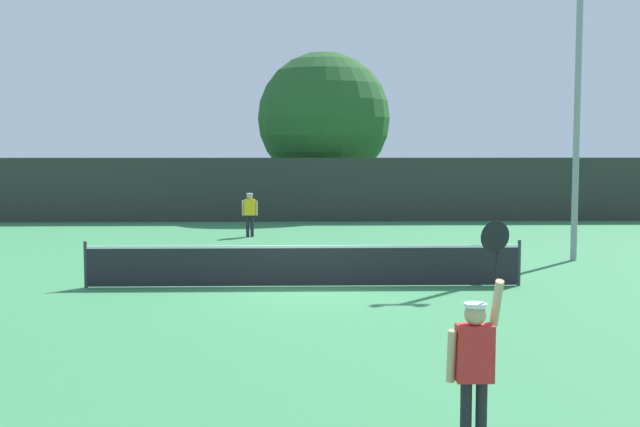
{
  "coord_description": "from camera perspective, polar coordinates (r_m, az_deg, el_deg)",
  "views": [
    {
      "loc": [
        -0.11,
        -18.17,
        3.2
      ],
      "look_at": [
        0.51,
        5.14,
        1.28
      ],
      "focal_mm": 44.52,
      "sensor_mm": 36.0,
      "label": 1
    }
  ],
  "objects": [
    {
      "name": "ground_plane",
      "position": [
        18.45,
        -1.16,
        -5.27
      ],
      "size": [
        120.0,
        120.0,
        0.0
      ],
      "primitive_type": "plane",
      "color": "#387F4C"
    },
    {
      "name": "tennis_net",
      "position": [
        18.37,
        -1.17,
        -3.7
      ],
      "size": [
        10.11,
        0.08,
        1.07
      ],
      "color": "#232328",
      "rests_on": "ground"
    },
    {
      "name": "perimeter_fence",
      "position": [
        34.61,
        -1.33,
        1.72
      ],
      "size": [
        35.71,
        0.12,
        2.79
      ],
      "primitive_type": "cube",
      "color": "#2D332D",
      "rests_on": "ground"
    },
    {
      "name": "player_serving",
      "position": [
        8.45,
        11.1,
        -9.97
      ],
      "size": [
        0.68,
        0.39,
        2.46
      ],
      "color": "red",
      "rests_on": "ground"
    },
    {
      "name": "player_receiving",
      "position": [
        28.74,
        -5.07,
        0.23
      ],
      "size": [
        0.57,
        0.23,
        1.58
      ],
      "rotation": [
        0.0,
        0.0,
        3.14
      ],
      "color": "yellow",
      "rests_on": "ground"
    },
    {
      "name": "tennis_ball",
      "position": [
        19.24,
        -0.62,
        -4.76
      ],
      "size": [
        0.07,
        0.07,
        0.07
      ],
      "primitive_type": "sphere",
      "color": "#CCE033",
      "rests_on": "ground"
    },
    {
      "name": "light_pole",
      "position": [
        23.72,
        18.07,
        9.71
      ],
      "size": [
        1.18,
        0.28,
        9.56
      ],
      "color": "gray",
      "rests_on": "ground"
    },
    {
      "name": "large_tree",
      "position": [
        38.29,
        0.29,
        6.84
      ],
      "size": [
        6.35,
        6.35,
        7.8
      ],
      "color": "brown",
      "rests_on": "ground"
    },
    {
      "name": "parked_car_near",
      "position": [
        40.62,
        -12.06,
        1.19
      ],
      "size": [
        1.92,
        4.2,
        1.69
      ],
      "rotation": [
        0.0,
        0.0,
        0.0
      ],
      "color": "navy",
      "rests_on": "ground"
    }
  ]
}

